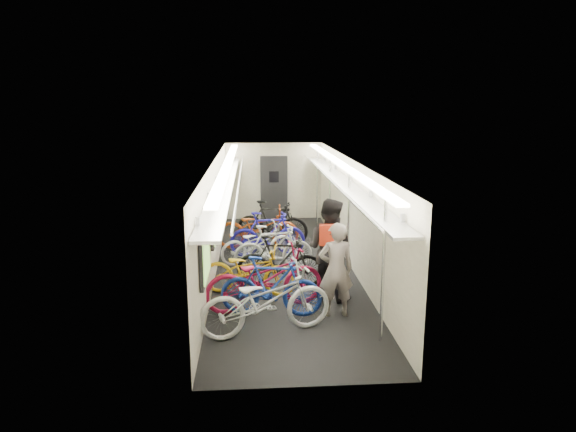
{
  "coord_description": "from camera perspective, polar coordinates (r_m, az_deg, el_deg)",
  "views": [
    {
      "loc": [
        -0.69,
        -11.0,
        3.61
      ],
      "look_at": [
        0.1,
        0.1,
        1.15
      ],
      "focal_mm": 32.0,
      "sensor_mm": 36.0,
      "label": 1
    }
  ],
  "objects": [
    {
      "name": "train_car_shell",
      "position": [
        11.88,
        -2.43,
        2.99
      ],
      "size": [
        10.0,
        10.0,
        10.0
      ],
      "color": "black",
      "rests_on": "ground"
    },
    {
      "name": "bicycle_0",
      "position": [
        8.2,
        -2.45,
        -9.35
      ],
      "size": [
        2.26,
        1.28,
        1.13
      ],
      "primitive_type": "imported",
      "rotation": [
        0.0,
        0.0,
        1.84
      ],
      "color": "silver",
      "rests_on": "ground"
    },
    {
      "name": "bicycle_1",
      "position": [
        8.88,
        -1.91,
        -7.82
      ],
      "size": [
        1.83,
        0.79,
        1.06
      ],
      "primitive_type": "imported",
      "rotation": [
        0.0,
        0.0,
        1.4
      ],
      "color": "navy",
      "rests_on": "ground"
    },
    {
      "name": "bicycle_2",
      "position": [
        9.16,
        -2.61,
        -6.95
      ],
      "size": [
        2.28,
        1.29,
        1.14
      ],
      "primitive_type": "imported",
      "rotation": [
        0.0,
        0.0,
        1.83
      ],
      "color": "maroon",
      "rests_on": "ground"
    },
    {
      "name": "bicycle_3",
      "position": [
        10.23,
        -0.87,
        -5.06
      ],
      "size": [
        1.81,
        0.73,
        1.06
      ],
      "primitive_type": "imported",
      "rotation": [
        0.0,
        0.0,
        1.43
      ],
      "color": "black",
      "rests_on": "ground"
    },
    {
      "name": "bicycle_4",
      "position": [
        9.88,
        -4.39,
        -6.05
      ],
      "size": [
        1.92,
        1.05,
        0.96
      ],
      "primitive_type": "imported",
      "rotation": [
        0.0,
        0.0,
        1.33
      ],
      "color": "gold",
      "rests_on": "ground"
    },
    {
      "name": "bicycle_5",
      "position": [
        11.16,
        -1.63,
        -3.59
      ],
      "size": [
        1.79,
        0.71,
        1.05
      ],
      "primitive_type": "imported",
      "rotation": [
        0.0,
        0.0,
        1.7
      ],
      "color": "silver",
      "rests_on": "ground"
    },
    {
      "name": "bicycle_6",
      "position": [
        11.78,
        -3.39,
        -3.04
      ],
      "size": [
        1.88,
        1.19,
        0.93
      ],
      "primitive_type": "imported",
      "rotation": [
        0.0,
        0.0,
        1.92
      ],
      "color": "silver",
      "rests_on": "ground"
    },
    {
      "name": "bicycle_7",
      "position": [
        12.27,
        -2.28,
        -2.0
      ],
      "size": [
        1.86,
        0.67,
        1.09
      ],
      "primitive_type": "imported",
      "rotation": [
        0.0,
        0.0,
        1.66
      ],
      "color": "#1D1893",
      "rests_on": "ground"
    },
    {
      "name": "bicycle_8",
      "position": [
        12.93,
        -3.35,
        -1.3
      ],
      "size": [
        2.08,
        0.79,
        1.08
      ],
      "primitive_type": "imported",
      "rotation": [
        0.0,
        0.0,
        1.54
      ],
      "color": "#943710",
      "rests_on": "ground"
    },
    {
      "name": "bicycle_9",
      "position": [
        13.36,
        -1.76,
        -0.7
      ],
      "size": [
        1.96,
        1.02,
        1.14
      ],
      "primitive_type": "imported",
      "rotation": [
        0.0,
        0.0,
        1.3
      ],
      "color": "black",
      "rests_on": "ground"
    },
    {
      "name": "passenger_near",
      "position": [
        8.83,
        5.36,
        -5.95
      ],
      "size": [
        0.62,
        0.42,
        1.65
      ],
      "primitive_type": "imported",
      "rotation": [
        0.0,
        0.0,
        3.19
      ],
      "color": "gray",
      "rests_on": "ground"
    },
    {
      "name": "passenger_mid",
      "position": [
        9.59,
        4.61,
        -3.66
      ],
      "size": [
        1.17,
        1.13,
        1.91
      ],
      "primitive_type": "imported",
      "rotation": [
        0.0,
        0.0,
        2.51
      ],
      "color": "black",
      "rests_on": "ground"
    },
    {
      "name": "backpack",
      "position": [
        9.28,
        4.31,
        -2.11
      ],
      "size": [
        0.27,
        0.17,
        0.38
      ],
      "primitive_type": "cube",
      "rotation": [
        0.0,
        0.0,
        -0.1
      ],
      "color": "red",
      "rests_on": "passenger_near"
    }
  ]
}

